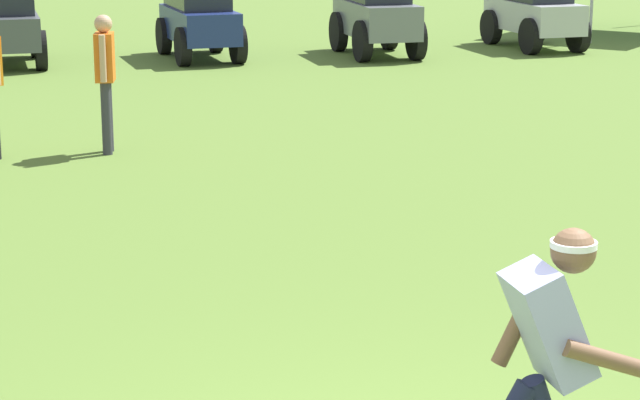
{
  "coord_description": "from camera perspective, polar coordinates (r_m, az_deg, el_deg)",
  "views": [
    {
      "loc": [
        -1.58,
        -4.89,
        2.9
      ],
      "look_at": [
        0.15,
        2.95,
        0.9
      ],
      "focal_mm": 70.0,
      "sensor_mm": 36.0,
      "label": 1
    }
  ],
  "objects": [
    {
      "name": "frisbee_thrower",
      "position": [
        5.89,
        10.27,
        -7.18
      ],
      "size": [
        1.11,
        0.46,
        1.42
      ],
      "color": "#191E38",
      "rests_on": "ground_plane"
    },
    {
      "name": "parked_car_slot_d",
      "position": [
        22.22,
        -5.57,
        8.31
      ],
      "size": [
        1.36,
        2.48,
        1.34
      ],
      "color": "navy",
      "rests_on": "ground_plane"
    },
    {
      "name": "parked_car_slot_c",
      "position": [
        22.01,
        -14.08,
        7.9
      ],
      "size": [
        1.26,
        2.45,
        1.34
      ],
      "color": "#474C51",
      "rests_on": "ground_plane"
    },
    {
      "name": "parked_car_slot_e",
      "position": [
        22.56,
        2.59,
        8.5
      ],
      "size": [
        1.25,
        2.39,
        1.4
      ],
      "color": "slate",
      "rests_on": "ground_plane"
    },
    {
      "name": "teammate_midfield",
      "position": [
        14.2,
        -9.79,
        5.86
      ],
      "size": [
        0.25,
        0.5,
        1.56
      ],
      "color": "#33333D",
      "rests_on": "ground_plane"
    },
    {
      "name": "parked_car_slot_f",
      "position": [
        23.97,
        9.72,
        8.59
      ],
      "size": [
        1.34,
        2.47,
        1.34
      ],
      "color": "#B7BABF",
      "rests_on": "ground_plane"
    }
  ]
}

